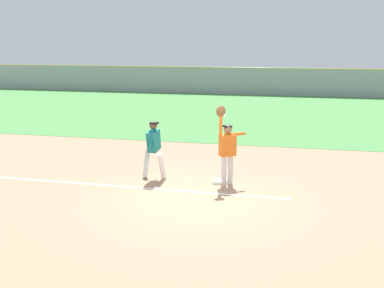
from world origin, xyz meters
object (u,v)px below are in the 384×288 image
(baseball, at_px, (225,116))
(parked_car_white, at_px, (273,81))
(runner, at_px, (154,146))
(parked_car_silver, at_px, (338,82))
(fielder, at_px, (227,146))
(parked_car_black, at_px, (218,80))
(parked_car_blue, at_px, (168,79))
(first_base, at_px, (220,181))

(baseball, distance_m, parked_car_white, 25.92)
(runner, height_order, parked_car_silver, runner)
(fielder, xyz_separation_m, parked_car_white, (0.34, 25.69, -0.45))
(baseball, relative_size, parked_car_black, 0.02)
(parked_car_black, distance_m, parked_car_white, 4.66)
(fielder, distance_m, parked_car_white, 25.70)
(parked_car_white, distance_m, parked_car_silver, 5.26)
(runner, distance_m, parked_car_black, 25.85)
(parked_car_blue, bearing_deg, fielder, -68.40)
(parked_car_blue, height_order, parked_car_white, same)
(first_base, bearing_deg, parked_car_black, 99.10)
(parked_car_white, bearing_deg, first_base, -94.84)
(parked_car_blue, bearing_deg, parked_car_silver, 5.03)
(first_base, bearing_deg, fielder, -28.86)
(runner, bearing_deg, baseball, -1.77)
(parked_car_white, bearing_deg, runner, -99.23)
(first_base, xyz_separation_m, runner, (-1.97, -0.01, 0.96))
(runner, xyz_separation_m, parked_car_blue, (-6.47, 25.62, -0.32))
(baseball, distance_m, parked_car_black, 26.43)
(fielder, relative_size, parked_car_silver, 0.50)
(baseball, bearing_deg, runner, 172.13)
(runner, distance_m, parked_car_white, 25.72)
(parked_car_blue, relative_size, parked_car_white, 1.00)
(runner, relative_size, baseball, 23.24)
(first_base, height_order, parked_car_white, parked_car_white)
(parked_car_white, xyz_separation_m, parked_car_silver, (5.23, 0.53, 0.00))
(runner, relative_size, parked_car_silver, 0.38)
(parked_car_blue, distance_m, parked_car_black, 4.32)
(runner, distance_m, baseball, 2.37)
(fielder, relative_size, parked_car_white, 0.51)
(first_base, distance_m, baseball, 2.00)
(fielder, bearing_deg, parked_car_silver, -44.34)
(parked_car_black, bearing_deg, baseball, -86.97)
(fielder, xyz_separation_m, parked_car_silver, (5.57, 26.22, -0.45))
(baseball, xyz_separation_m, parked_car_black, (-4.27, 26.05, -1.34))
(first_base, relative_size, parked_car_blue, 0.08)
(fielder, height_order, parked_car_black, fielder)
(runner, xyz_separation_m, baseball, (2.12, -0.29, 1.01))
(fielder, distance_m, parked_car_black, 26.22)
(fielder, height_order, baseball, fielder)
(parked_car_silver, bearing_deg, parked_car_white, -168.41)
(baseball, relative_size, parked_car_blue, 0.02)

